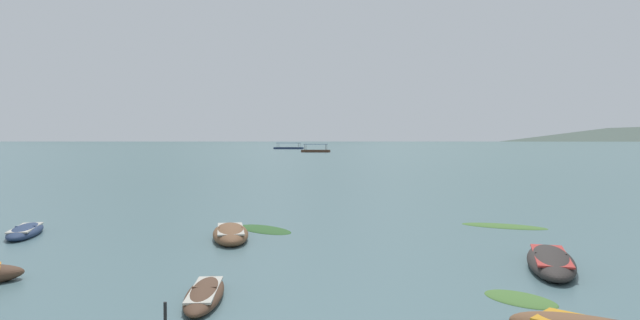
% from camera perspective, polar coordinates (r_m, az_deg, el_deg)
% --- Properties ---
extents(ground_plane, '(6000.00, 6000.00, 0.00)m').
position_cam_1_polar(ground_plane, '(1505.62, -1.55, 1.93)').
color(ground_plane, slate).
extents(mountain_1, '(1287.74, 1287.74, 461.30)m').
position_cam_1_polar(mountain_1, '(1941.44, -15.94, 8.70)').
color(mountain_1, '#4C5B56').
rests_on(mountain_1, ground).
extents(mountain_2, '(608.08, 608.08, 252.46)m').
position_cam_1_polar(mountain_2, '(1455.44, 0.69, 6.90)').
color(mountain_2, '#4C5B56').
rests_on(mountain_2, ground).
extents(mountain_3, '(1937.32, 1937.32, 447.16)m').
position_cam_1_polar(mountain_3, '(2028.21, 19.16, 8.18)').
color(mountain_3, '#56665B').
rests_on(mountain_3, ground).
extents(rowboat_0, '(2.60, 4.58, 0.61)m').
position_cam_1_polar(rowboat_0, '(17.63, 22.05, -9.39)').
color(rowboat_0, '#2D2826').
rests_on(rowboat_0, ground).
extents(rowboat_1, '(1.83, 4.08, 0.63)m').
position_cam_1_polar(rowboat_1, '(21.27, -8.93, -7.29)').
color(rowboat_1, brown).
rests_on(rowboat_1, ground).
extents(rowboat_5, '(0.92, 3.22, 0.40)m').
position_cam_1_polar(rowboat_5, '(13.55, -11.46, -13.03)').
color(rowboat_5, '#4C3323').
rests_on(rowboat_5, ground).
extents(rowboat_6, '(1.77, 3.70, 0.48)m').
position_cam_1_polar(rowboat_6, '(24.56, -27.36, -6.35)').
color(rowboat_6, navy).
rests_on(rowboat_6, ground).
extents(ferry_1, '(8.36, 4.35, 2.54)m').
position_cam_1_polar(ferry_1, '(161.59, -0.43, 0.93)').
color(ferry_1, '#4C3323').
rests_on(ferry_1, ground).
extents(ferry_2, '(11.37, 5.96, 2.54)m').
position_cam_1_polar(ferry_2, '(215.85, -3.16, 1.21)').
color(ferry_2, navy).
rests_on(ferry_2, ground).
extents(weed_patch_1, '(1.93, 2.15, 0.14)m').
position_cam_1_polar(weed_patch_1, '(14.13, 19.36, -13.01)').
color(weed_patch_1, '#477033').
rests_on(weed_patch_1, ground).
extents(weed_patch_4, '(3.08, 3.43, 0.14)m').
position_cam_1_polar(weed_patch_4, '(23.33, -5.60, -6.94)').
color(weed_patch_4, '#2D5628').
rests_on(weed_patch_4, ground).
extents(weed_patch_5, '(3.74, 2.90, 0.14)m').
position_cam_1_polar(weed_patch_5, '(25.26, 17.89, -6.33)').
color(weed_patch_5, '#477033').
rests_on(weed_patch_5, ground).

